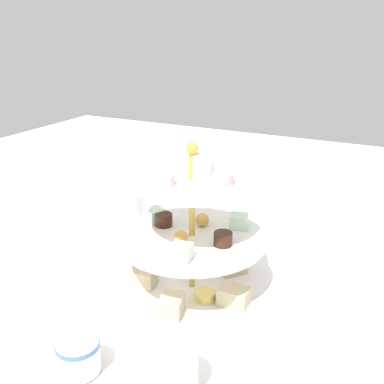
{
  "coord_description": "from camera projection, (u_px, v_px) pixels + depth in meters",
  "views": [
    {
      "loc": [
        0.31,
        -0.61,
        0.44
      ],
      "look_at": [
        0.0,
        0.0,
        0.18
      ],
      "focal_mm": 42.57,
      "sensor_mm": 36.0,
      "label": 1
    }
  ],
  "objects": [
    {
      "name": "butter_knife_right",
      "position": [
        22.0,
        302.0,
        0.76
      ],
      "size": [
        0.12,
        0.14,
        0.0
      ],
      "primitive_type": "cube",
      "rotation": [
        0.0,
        0.0,
        5.43
      ],
      "color": "silver",
      "rests_on": "ground_plane"
    },
    {
      "name": "water_glass_tall_right",
      "position": [
        128.0,
        213.0,
        0.96
      ],
      "size": [
        0.07,
        0.07,
        0.13
      ],
      "primitive_type": "cylinder",
      "color": "silver",
      "rests_on": "ground_plane"
    },
    {
      "name": "butter_knife_left",
      "position": [
        287.0,
        239.0,
        0.98
      ],
      "size": [
        0.17,
        0.06,
        0.0
      ],
      "primitive_type": "cube",
      "rotation": [
        0.0,
        0.0,
        2.85
      ],
      "color": "silver",
      "rests_on": "ground_plane"
    },
    {
      "name": "ground_plane",
      "position": [
        192.0,
        291.0,
        0.8
      ],
      "size": [
        2.4,
        2.4,
        0.0
      ],
      "primitive_type": "plane",
      "color": "white"
    },
    {
      "name": "tiered_serving_stand",
      "position": [
        192.0,
        250.0,
        0.77
      ],
      "size": [
        0.3,
        0.3,
        0.27
      ],
      "color": "white",
      "rests_on": "ground_plane"
    },
    {
      "name": "water_glass_short_left",
      "position": [
        173.0,
        370.0,
        0.56
      ],
      "size": [
        0.06,
        0.06,
        0.07
      ],
      "primitive_type": "cylinder",
      "color": "silver",
      "rests_on": "ground_plane"
    },
    {
      "name": "teacup_with_saucer",
      "position": [
        79.0,
        358.0,
        0.6
      ],
      "size": [
        0.09,
        0.09,
        0.05
      ],
      "color": "white",
      "rests_on": "ground_plane"
    }
  ]
}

